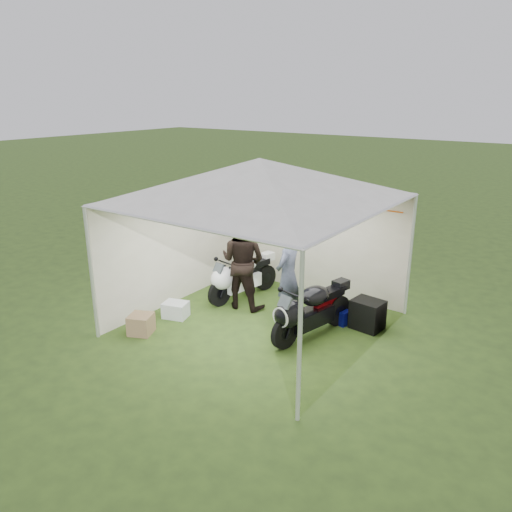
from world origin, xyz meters
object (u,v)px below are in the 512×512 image
Objects in this scene: canopy_tent at (260,183)px; person_blue_jacket at (288,275)px; motorcycle_white at (240,276)px; crate_0 at (176,310)px; equipment_box at (367,314)px; crate_1 at (141,324)px; crate_2 at (140,324)px; paddock_stand at (340,316)px; person_dark_jacket at (243,261)px; motorcycle_black at (308,310)px.

canopy_tent is 3.24× the size of person_blue_jacket.
crate_0 is at bearing -97.10° from motorcycle_white.
equipment_box is at bearing 27.59° from crate_0.
crate_1 is at bearing -134.59° from canopy_tent.
crate_2 is at bearing -48.28° from person_blue_jacket.
person_dark_jacket reaches higher than paddock_stand.
person_dark_jacket is at bearing 147.49° from canopy_tent.
equipment_box is at bearing 36.09° from crate_2.
crate_1 reaches higher than paddock_stand.
motorcycle_white reaches higher than paddock_stand.
motorcycle_white is 6.38× the size of crate_2.
person_dark_jacket is 2.53m from equipment_box.
person_dark_jacket is 2.25m from crate_1.
equipment_box is (0.49, 0.09, 0.13)m from paddock_stand.
motorcycle_white is 2.12m from motorcycle_black.
canopy_tent reaches higher than motorcycle_black.
crate_1 is at bearing -135.24° from motorcycle_black.
motorcycle_black reaches higher than paddock_stand.
person_dark_jacket is 3.54× the size of equipment_box.
crate_2 is (-0.59, -2.17, -0.39)m from motorcycle_white.
canopy_tent is 12.89× the size of crate_0.
person_dark_jacket reaches higher than motorcycle_black.
person_blue_jacket is at bearing 47.53° from crate_1.
paddock_stand is at bearing -169.94° from equipment_box.
person_dark_jacket is 1.03m from person_blue_jacket.
crate_1 is at bearing -141.94° from equipment_box.
motorcycle_white is at bearing 78.21° from crate_1.
paddock_stand is (1.17, 0.87, -2.44)m from canopy_tent.
crate_2 is at bearing -140.42° from paddock_stand.
person_blue_jacket is at bearing 161.01° from motorcycle_black.
person_blue_jacket is 6.20× the size of crate_2.
crate_0 is at bearing 49.80° from person_dark_jacket.
canopy_tent reaches higher than crate_0.
equipment_box is (2.38, 0.50, -0.68)m from person_dark_jacket.
crate_0 is at bearing 88.15° from crate_1.
crate_0 is at bearing -149.57° from paddock_stand.
motorcycle_black reaches higher than motorcycle_white.
motorcycle_white is at bearing 173.25° from motorcycle_black.
motorcycle_black is 5.13× the size of paddock_stand.
motorcycle_white is at bearing 144.04° from canopy_tent.
crate_1 is (-0.76, -1.97, -0.77)m from person_dark_jacket.
canopy_tent reaches higher than crate_2.
person_dark_jacket is at bearing 178.58° from motorcycle_black.
motorcycle_black is 0.94m from paddock_stand.
paddock_stand is (0.19, 0.84, -0.38)m from motorcycle_black.
canopy_tent is 2.28m from motorcycle_black.
paddock_stand is at bearing 13.70° from motorcycle_white.
crate_1 is (-2.46, -1.54, -0.35)m from motorcycle_black.
motorcycle_white is 2.32m from crate_1.
paddock_stand is 1.30× the size of crate_2.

